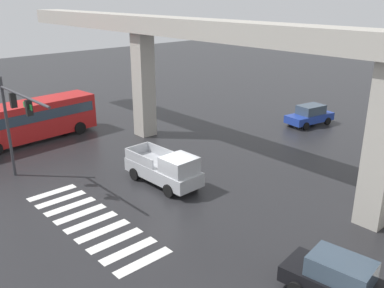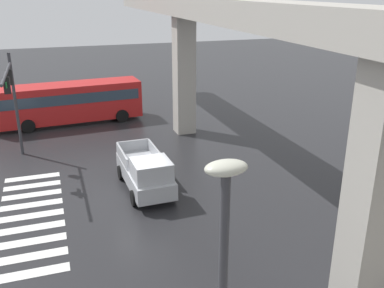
{
  "view_description": "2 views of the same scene",
  "coord_description": "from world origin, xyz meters",
  "px_view_note": "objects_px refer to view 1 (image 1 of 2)",
  "views": [
    {
      "loc": [
        16.85,
        -13.58,
        10.7
      ],
      "look_at": [
        0.21,
        1.55,
        2.59
      ],
      "focal_mm": 39.21,
      "sensor_mm": 36.0,
      "label": 1
    },
    {
      "loc": [
        18.54,
        -3.61,
        9.71
      ],
      "look_at": [
        0.15,
        2.56,
        2.63
      ],
      "focal_mm": 40.35,
      "sensor_mm": 36.0,
      "label": 2
    }
  ],
  "objects_px": {
    "city_bus": "(26,120)",
    "sedan_blue": "(310,115)",
    "traffic_signal_mast": "(16,113)",
    "sedan_black": "(341,281)",
    "pickup_truck": "(166,169)"
  },
  "relations": [
    {
      "from": "city_bus",
      "to": "traffic_signal_mast",
      "type": "height_order",
      "value": "traffic_signal_mast"
    },
    {
      "from": "pickup_truck",
      "to": "sedan_black",
      "type": "xyz_separation_m",
      "value": [
        11.99,
        -1.51,
        -0.14
      ]
    },
    {
      "from": "city_bus",
      "to": "sedan_blue",
      "type": "xyz_separation_m",
      "value": [
        12.07,
        19.68,
        -0.87
      ]
    },
    {
      "from": "sedan_black",
      "to": "traffic_signal_mast",
      "type": "height_order",
      "value": "traffic_signal_mast"
    },
    {
      "from": "city_bus",
      "to": "sedan_blue",
      "type": "relative_size",
      "value": 2.42
    },
    {
      "from": "traffic_signal_mast",
      "to": "sedan_black",
      "type": "bearing_deg",
      "value": 14.5
    },
    {
      "from": "sedan_black",
      "to": "traffic_signal_mast",
      "type": "xyz_separation_m",
      "value": [
        -17.75,
        -4.59,
        3.53
      ]
    },
    {
      "from": "pickup_truck",
      "to": "sedan_black",
      "type": "relative_size",
      "value": 1.15
    },
    {
      "from": "sedan_blue",
      "to": "traffic_signal_mast",
      "type": "distance_m",
      "value": 23.58
    },
    {
      "from": "pickup_truck",
      "to": "city_bus",
      "type": "bearing_deg",
      "value": -167.5
    },
    {
      "from": "city_bus",
      "to": "traffic_signal_mast",
      "type": "distance_m",
      "value": 8.52
    },
    {
      "from": "city_bus",
      "to": "sedan_blue",
      "type": "height_order",
      "value": "city_bus"
    },
    {
      "from": "sedan_black",
      "to": "city_bus",
      "type": "bearing_deg",
      "value": -176.79
    },
    {
      "from": "sedan_blue",
      "to": "traffic_signal_mast",
      "type": "relative_size",
      "value": 0.7
    },
    {
      "from": "city_bus",
      "to": "sedan_black",
      "type": "bearing_deg",
      "value": 3.21
    }
  ]
}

